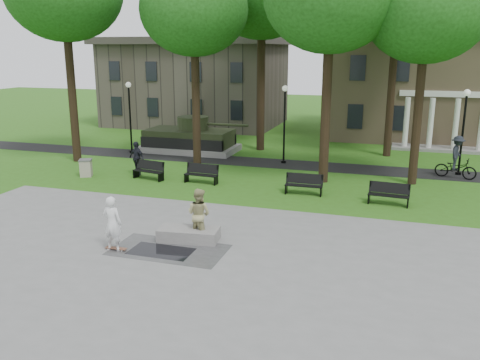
# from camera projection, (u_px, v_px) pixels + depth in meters

# --- Properties ---
(ground) EXTENTS (120.00, 120.00, 0.00)m
(ground) POSITION_uv_depth(u_px,v_px,m) (202.00, 227.00, 20.11)
(ground) COLOR #2D5A15
(ground) RESTS_ON ground
(plaza) EXTENTS (22.00, 16.00, 0.02)m
(plaza) POSITION_uv_depth(u_px,v_px,m) (142.00, 279.00, 15.50)
(plaza) COLOR gray
(plaza) RESTS_ON ground
(footpath) EXTENTS (44.00, 2.60, 0.01)m
(footpath) POSITION_uv_depth(u_px,v_px,m) (274.00, 163.00, 31.19)
(footpath) COLOR black
(footpath) RESTS_ON ground
(building_right) EXTENTS (17.00, 12.00, 8.60)m
(building_right) POSITION_uv_depth(u_px,v_px,m) (440.00, 81.00, 40.11)
(building_right) COLOR #9E8460
(building_right) RESTS_ON ground
(building_left) EXTENTS (15.00, 10.00, 7.20)m
(building_left) POSITION_uv_depth(u_px,v_px,m) (197.00, 85.00, 46.88)
(building_left) COLOR #4C443D
(building_left) RESTS_ON ground
(tree_1) EXTENTS (6.20, 6.20, 11.63)m
(tree_1) POSITION_uv_depth(u_px,v_px,m) (194.00, 10.00, 28.87)
(tree_1) COLOR black
(tree_1) RESTS_ON ground
(tree_3) EXTENTS (6.00, 6.00, 11.19)m
(tree_3) POSITION_uv_depth(u_px,v_px,m) (427.00, 11.00, 24.40)
(tree_3) COLOR black
(tree_3) RESTS_ON ground
(tree_5) EXTENTS (6.40, 6.40, 12.44)m
(tree_5) POSITION_uv_depth(u_px,v_px,m) (398.00, 1.00, 31.03)
(tree_5) COLOR black
(tree_5) RESTS_ON ground
(lamp_left) EXTENTS (0.36, 0.36, 4.73)m
(lamp_left) POSITION_uv_depth(u_px,v_px,m) (130.00, 112.00, 33.68)
(lamp_left) COLOR black
(lamp_left) RESTS_ON ground
(lamp_mid) EXTENTS (0.36, 0.36, 4.73)m
(lamp_mid) POSITION_uv_depth(u_px,v_px,m) (284.00, 118.00, 30.62)
(lamp_mid) COLOR black
(lamp_mid) RESTS_ON ground
(lamp_right) EXTENTS (0.36, 0.36, 4.73)m
(lamp_right) POSITION_uv_depth(u_px,v_px,m) (464.00, 125.00, 27.71)
(lamp_right) COLOR black
(lamp_right) RESTS_ON ground
(tank_monument) EXTENTS (7.45, 3.40, 2.40)m
(tank_monument) POSITION_uv_depth(u_px,v_px,m) (190.00, 139.00, 34.70)
(tank_monument) COLOR gray
(tank_monument) RESTS_ON ground
(puddle) EXTENTS (2.20, 1.20, 0.00)m
(puddle) POSITION_uv_depth(u_px,v_px,m) (161.00, 251.00, 17.63)
(puddle) COLOR black
(puddle) RESTS_ON plaza
(concrete_block) EXTENTS (2.30, 1.25, 0.45)m
(concrete_block) POSITION_uv_depth(u_px,v_px,m) (189.00, 234.00, 18.61)
(concrete_block) COLOR gray
(concrete_block) RESTS_ON plaza
(skateboard) EXTENTS (0.79, 0.23, 0.07)m
(skateboard) POSITION_uv_depth(u_px,v_px,m) (116.00, 249.00, 17.74)
(skateboard) COLOR brown
(skateboard) RESTS_ON plaza
(skateboarder) EXTENTS (0.72, 0.48, 1.95)m
(skateboarder) POSITION_uv_depth(u_px,v_px,m) (112.00, 223.00, 17.51)
(skateboarder) COLOR white
(skateboarder) RESTS_ON plaza
(friend_watching) EXTENTS (1.08, 0.92, 1.93)m
(friend_watching) POSITION_uv_depth(u_px,v_px,m) (199.00, 214.00, 18.54)
(friend_watching) COLOR tan
(friend_watching) RESTS_ON plaza
(pedestrian_walker) EXTENTS (1.20, 0.81, 1.89)m
(pedestrian_walker) POSITION_uv_depth(u_px,v_px,m) (137.00, 158.00, 28.15)
(pedestrian_walker) COLOR black
(pedestrian_walker) RESTS_ON ground
(cyclist) EXTENTS (2.27, 1.36, 2.33)m
(cyclist) POSITION_uv_depth(u_px,v_px,m) (456.00, 161.00, 27.42)
(cyclist) COLOR black
(cyclist) RESTS_ON ground
(park_bench_0) EXTENTS (1.85, 0.86, 1.00)m
(park_bench_0) POSITION_uv_depth(u_px,v_px,m) (149.00, 170.00, 27.35)
(park_bench_0) COLOR black
(park_bench_0) RESTS_ON ground
(park_bench_1) EXTENTS (1.82, 0.62, 1.00)m
(park_bench_1) POSITION_uv_depth(u_px,v_px,m) (202.00, 173.00, 26.57)
(park_bench_1) COLOR black
(park_bench_1) RESTS_ON ground
(park_bench_2) EXTENTS (1.81, 0.56, 1.00)m
(park_bench_2) POSITION_uv_depth(u_px,v_px,m) (304.00, 184.00, 24.49)
(park_bench_2) COLOR black
(park_bench_2) RESTS_ON ground
(park_bench_3) EXTENTS (1.83, 0.66, 1.00)m
(park_bench_3) POSITION_uv_depth(u_px,v_px,m) (389.00, 193.00, 22.85)
(park_bench_3) COLOR black
(park_bench_3) RESTS_ON ground
(trash_bin) EXTENTS (0.87, 0.87, 0.96)m
(trash_bin) POSITION_uv_depth(u_px,v_px,m) (86.00, 168.00, 27.94)
(trash_bin) COLOR #A19785
(trash_bin) RESTS_ON ground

